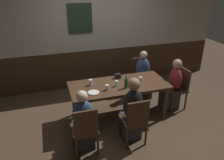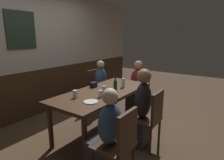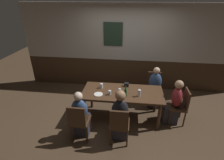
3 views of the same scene
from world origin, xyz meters
name	(u,v)px [view 1 (image 1 of 3)]	position (x,y,z in m)	size (l,w,h in m)	color
ground_plane	(118,117)	(0.00, 0.00, 0.00)	(12.00, 12.00, 0.00)	#4C3826
wall_back	(97,35)	(0.00, 1.65, 1.30)	(6.40, 0.13, 2.60)	#3D2819
dining_table	(119,88)	(0.00, 0.00, 0.66)	(1.89, 0.83, 0.74)	#472D1C
chair_right_far	(140,74)	(0.83, 0.83, 0.50)	(0.40, 0.40, 0.88)	#422B1C
chair_left_near	(85,129)	(-0.83, -0.83, 0.50)	(0.40, 0.40, 0.88)	#422B1C
chair_mid_near	(135,119)	(0.00, -0.83, 0.50)	(0.40, 0.40, 0.88)	#422B1C
chair_head_east	(179,86)	(1.36, 0.00, 0.50)	(0.40, 0.40, 0.88)	#422B1C
person_right_far	(143,78)	(0.83, 0.67, 0.46)	(0.34, 0.37, 1.11)	#2D2D38
person_left_near	(83,125)	(-0.83, -0.67, 0.45)	(0.34, 0.37, 1.09)	#2D2D38
person_mid_near	(131,113)	(0.00, -0.67, 0.50)	(0.34, 0.37, 1.18)	#2D2D38
person_head_east	(172,88)	(1.20, 0.00, 0.47)	(0.37, 0.34, 1.11)	#2D2D38
pint_glass_amber	(117,84)	(-0.06, -0.05, 0.78)	(0.06, 0.06, 0.10)	silver
beer_glass_half	(140,82)	(0.38, -0.14, 0.81)	(0.06, 0.06, 0.16)	silver
tumbler_short	(91,83)	(-0.52, 0.13, 0.79)	(0.07, 0.07, 0.11)	silver
pint_glass_pale	(107,88)	(-0.28, -0.16, 0.79)	(0.07, 0.07, 0.10)	silver
beer_bottle_green	(126,83)	(0.08, -0.18, 0.84)	(0.06, 0.06, 0.25)	#194723
plate_white_large	(94,92)	(-0.54, -0.18, 0.75)	(0.20, 0.20, 0.01)	white
condiment_caddy	(118,76)	(0.08, 0.29, 0.79)	(0.11, 0.09, 0.09)	black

